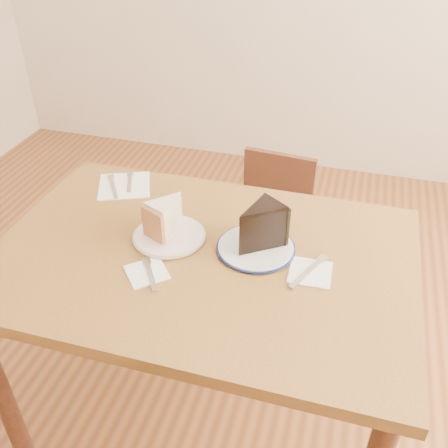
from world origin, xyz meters
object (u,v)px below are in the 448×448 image
carrot_cake (168,216)px  chair_far (268,233)px  table (203,279)px  plate_cream (169,236)px  plate_navy (256,248)px  chocolate_cake (257,230)px

carrot_cake → chair_far: bearing=94.5°
table → plate_cream: size_ratio=5.80×
plate_cream → plate_navy: 0.26m
plate_navy → carrot_cake: size_ratio=1.94×
table → plate_cream: (-0.12, 0.04, 0.10)m
plate_cream → chair_far: bearing=71.2°
carrot_cake → chocolate_cake: (0.27, -0.01, 0.01)m
plate_cream → carrot_cake: bearing=109.7°
chair_far → chocolate_cake: chocolate_cake is taller
plate_navy → plate_cream: bearing=-176.5°
table → chocolate_cake: size_ratio=8.88×
table → chair_far: table is taller
plate_navy → chocolate_cake: 0.07m
table → plate_navy: bearing=22.7°
carrot_cake → plate_navy: bearing=23.3°
plate_cream → plate_navy: same height
plate_cream → carrot_cake: carrot_cake is taller
table → plate_navy: 0.19m
plate_navy → chocolate_cake: size_ratio=1.60×
chocolate_cake → chair_far: bearing=-48.1°
plate_cream → chocolate_cake: bearing=3.1°
carrot_cake → chocolate_cake: 0.27m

